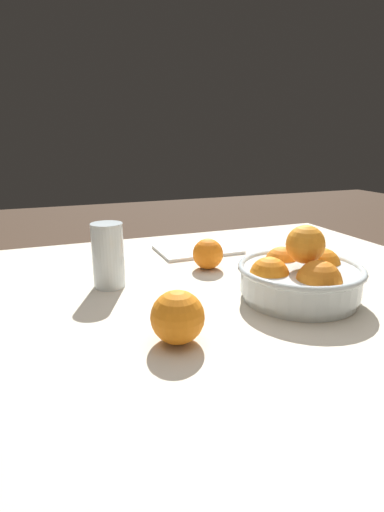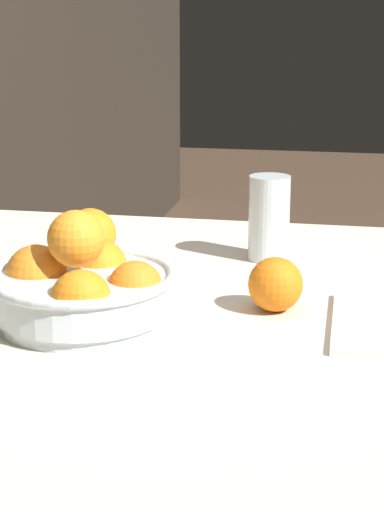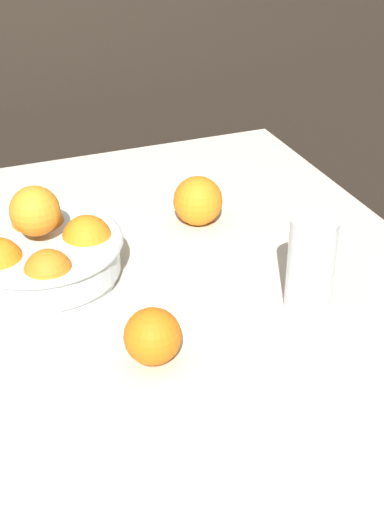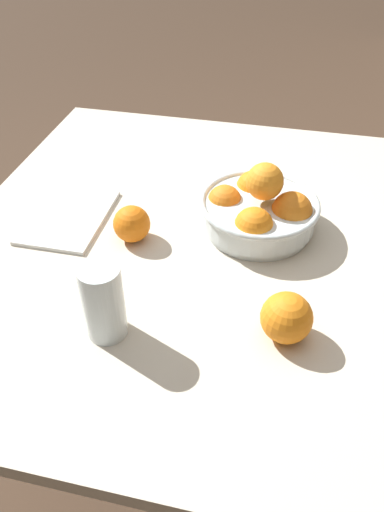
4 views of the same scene
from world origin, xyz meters
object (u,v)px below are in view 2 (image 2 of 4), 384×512
(fruit_bowl, at_px, (83,287))
(orange_loose_near_bowl, at_px, (275,284))
(orange_loose_front, at_px, (90,234))
(juice_glass, at_px, (269,221))

(fruit_bowl, relative_size, orange_loose_near_bowl, 3.28)
(fruit_bowl, relative_size, orange_loose_front, 2.89)
(orange_loose_near_bowl, height_order, orange_loose_front, orange_loose_front)
(fruit_bowl, height_order, orange_loose_front, fruit_bowl)
(juice_glass, height_order, orange_loose_near_bowl, juice_glass)
(fruit_bowl, distance_m, orange_loose_front, 0.28)
(orange_loose_near_bowl, relative_size, orange_loose_front, 0.88)
(orange_loose_near_bowl, bearing_deg, juice_glass, 8.25)
(orange_loose_near_bowl, bearing_deg, orange_loose_front, 59.30)
(fruit_bowl, bearing_deg, juice_glass, -31.53)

